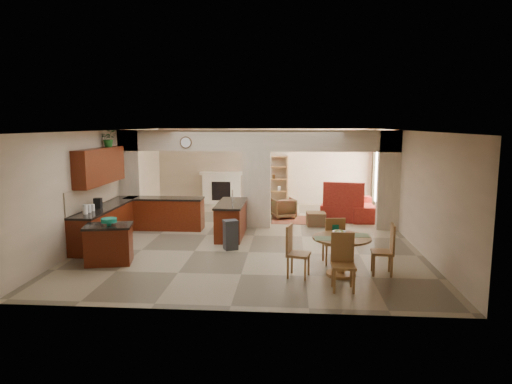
# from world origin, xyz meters

# --- Properties ---
(floor) EXTENTS (10.00, 10.00, 0.00)m
(floor) POSITION_xyz_m (0.00, 0.00, 0.00)
(floor) COLOR gray
(floor) RESTS_ON ground
(ceiling) EXTENTS (10.00, 10.00, 0.00)m
(ceiling) POSITION_xyz_m (0.00, 0.00, 2.80)
(ceiling) COLOR white
(ceiling) RESTS_ON wall_back
(wall_back) EXTENTS (8.00, 0.00, 8.00)m
(wall_back) POSITION_xyz_m (0.00, 5.00, 1.40)
(wall_back) COLOR beige
(wall_back) RESTS_ON floor
(wall_front) EXTENTS (8.00, 0.00, 8.00)m
(wall_front) POSITION_xyz_m (0.00, -5.00, 1.40)
(wall_front) COLOR beige
(wall_front) RESTS_ON floor
(wall_left) EXTENTS (0.00, 10.00, 10.00)m
(wall_left) POSITION_xyz_m (-4.00, 0.00, 1.40)
(wall_left) COLOR beige
(wall_left) RESTS_ON floor
(wall_right) EXTENTS (0.00, 10.00, 10.00)m
(wall_right) POSITION_xyz_m (4.00, 0.00, 1.40)
(wall_right) COLOR beige
(wall_right) RESTS_ON floor
(partition_left_pier) EXTENTS (0.60, 0.25, 2.80)m
(partition_left_pier) POSITION_xyz_m (-3.70, 1.00, 1.40)
(partition_left_pier) COLOR beige
(partition_left_pier) RESTS_ON floor
(partition_center_pier) EXTENTS (0.80, 0.25, 2.20)m
(partition_center_pier) POSITION_xyz_m (0.00, 1.00, 1.10)
(partition_center_pier) COLOR beige
(partition_center_pier) RESTS_ON floor
(partition_right_pier) EXTENTS (0.60, 0.25, 2.80)m
(partition_right_pier) POSITION_xyz_m (3.70, 1.00, 1.40)
(partition_right_pier) COLOR beige
(partition_right_pier) RESTS_ON floor
(partition_header) EXTENTS (8.00, 0.25, 0.60)m
(partition_header) POSITION_xyz_m (0.00, 1.00, 2.50)
(partition_header) COLOR beige
(partition_header) RESTS_ON partition_center_pier
(kitchen_counter) EXTENTS (2.52, 3.29, 1.48)m
(kitchen_counter) POSITION_xyz_m (-3.26, -0.25, 0.46)
(kitchen_counter) COLOR #400F07
(kitchen_counter) RESTS_ON floor
(upper_cabinets) EXTENTS (0.35, 2.40, 0.90)m
(upper_cabinets) POSITION_xyz_m (-3.82, -0.80, 1.92)
(upper_cabinets) COLOR #400F07
(upper_cabinets) RESTS_ON wall_left
(peninsula) EXTENTS (0.70, 1.85, 0.91)m
(peninsula) POSITION_xyz_m (-0.60, -0.11, 0.46)
(peninsula) COLOR #400F07
(peninsula) RESTS_ON floor
(wall_clock) EXTENTS (0.34, 0.03, 0.34)m
(wall_clock) POSITION_xyz_m (-2.00, 0.85, 2.45)
(wall_clock) COLOR #4C3219
(wall_clock) RESTS_ON partition_header
(rug) EXTENTS (1.60, 1.30, 0.01)m
(rug) POSITION_xyz_m (1.20, 2.10, 0.01)
(rug) COLOR brown
(rug) RESTS_ON floor
(fireplace) EXTENTS (1.60, 0.35, 1.20)m
(fireplace) POSITION_xyz_m (-1.60, 4.83, 0.61)
(fireplace) COLOR white
(fireplace) RESTS_ON floor
(shelving_unit) EXTENTS (1.00, 0.32, 1.80)m
(shelving_unit) POSITION_xyz_m (0.35, 4.82, 0.90)
(shelving_unit) COLOR #915932
(shelving_unit) RESTS_ON floor
(window_a) EXTENTS (0.02, 0.90, 1.90)m
(window_a) POSITION_xyz_m (3.97, 2.30, 1.20)
(window_a) COLOR white
(window_a) RESTS_ON wall_right
(window_b) EXTENTS (0.02, 0.90, 1.90)m
(window_b) POSITION_xyz_m (3.97, 4.00, 1.20)
(window_b) COLOR white
(window_b) RESTS_ON wall_right
(glazed_door) EXTENTS (0.02, 0.70, 2.10)m
(glazed_door) POSITION_xyz_m (3.97, 3.15, 1.05)
(glazed_door) COLOR white
(glazed_door) RESTS_ON wall_right
(drape_a_left) EXTENTS (0.10, 0.28, 2.30)m
(drape_a_left) POSITION_xyz_m (3.93, 1.70, 1.20)
(drape_a_left) COLOR #41211A
(drape_a_left) RESTS_ON wall_right
(drape_a_right) EXTENTS (0.10, 0.28, 2.30)m
(drape_a_right) POSITION_xyz_m (3.93, 2.90, 1.20)
(drape_a_right) COLOR #41211A
(drape_a_right) RESTS_ON wall_right
(drape_b_left) EXTENTS (0.10, 0.28, 2.30)m
(drape_b_left) POSITION_xyz_m (3.93, 3.40, 1.20)
(drape_b_left) COLOR #41211A
(drape_b_left) RESTS_ON wall_right
(drape_b_right) EXTENTS (0.10, 0.28, 2.30)m
(drape_b_right) POSITION_xyz_m (3.93, 4.60, 1.20)
(drape_b_right) COLOR #41211A
(drape_b_right) RESTS_ON wall_right
(ceiling_fan) EXTENTS (1.00, 1.00, 0.10)m
(ceiling_fan) POSITION_xyz_m (1.50, 3.00, 2.56)
(ceiling_fan) COLOR white
(ceiling_fan) RESTS_ON ceiling
(kitchen_island) EXTENTS (1.09, 0.88, 0.84)m
(kitchen_island) POSITION_xyz_m (-2.90, -2.67, 0.42)
(kitchen_island) COLOR #400F07
(kitchen_island) RESTS_ON floor
(teal_bowl) EXTENTS (0.32, 0.32, 0.15)m
(teal_bowl) POSITION_xyz_m (-2.86, -2.71, 0.92)
(teal_bowl) COLOR #13876B
(teal_bowl) RESTS_ON kitchen_island
(trash_can) EXTENTS (0.39, 0.37, 0.66)m
(trash_can) POSITION_xyz_m (-0.45, -1.39, 0.33)
(trash_can) COLOR #303032
(trash_can) RESTS_ON floor
(dining_table) EXTENTS (1.15, 1.15, 0.78)m
(dining_table) POSITION_xyz_m (1.98, -3.11, 0.52)
(dining_table) COLOR #915932
(dining_table) RESTS_ON floor
(fruit_bowl) EXTENTS (0.27, 0.27, 0.14)m
(fruit_bowl) POSITION_xyz_m (1.92, -3.15, 0.85)
(fruit_bowl) COLOR #81A924
(fruit_bowl) RESTS_ON dining_table
(sofa) EXTENTS (2.46, 1.00, 0.71)m
(sofa) POSITION_xyz_m (3.30, 2.79, 0.36)
(sofa) COLOR maroon
(sofa) RESTS_ON floor
(chaise) EXTENTS (1.39, 1.21, 0.49)m
(chaise) POSITION_xyz_m (2.57, 2.26, 0.25)
(chaise) COLOR maroon
(chaise) RESTS_ON floor
(armchair) EXTENTS (0.88, 0.89, 0.64)m
(armchair) POSITION_xyz_m (0.75, 2.37, 0.32)
(armchair) COLOR maroon
(armchair) RESTS_ON floor
(ottoman) EXTENTS (0.57, 0.57, 0.39)m
(ottoman) POSITION_xyz_m (1.73, 1.37, 0.20)
(ottoman) COLOR maroon
(ottoman) RESTS_ON floor
(plant) EXTENTS (0.49, 0.46, 0.44)m
(plant) POSITION_xyz_m (-3.82, -0.16, 2.59)
(plant) COLOR #124512
(plant) RESTS_ON upper_cabinets
(chair_north) EXTENTS (0.47, 0.47, 1.02)m
(chair_north) POSITION_xyz_m (1.89, -2.38, 0.55)
(chair_north) COLOR #915932
(chair_north) RESTS_ON floor
(chair_east) EXTENTS (0.45, 0.45, 1.02)m
(chair_east) POSITION_xyz_m (2.87, -2.98, 0.55)
(chair_east) COLOR #915932
(chair_east) RESTS_ON floor
(chair_south) EXTENTS (0.42, 0.43, 1.02)m
(chair_south) POSITION_xyz_m (1.92, -3.85, 0.55)
(chair_south) COLOR #915932
(chair_south) RESTS_ON floor
(chair_west) EXTENTS (0.51, 0.51, 1.02)m
(chair_west) POSITION_xyz_m (1.05, -3.23, 0.55)
(chair_west) COLOR #915932
(chair_west) RESTS_ON floor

